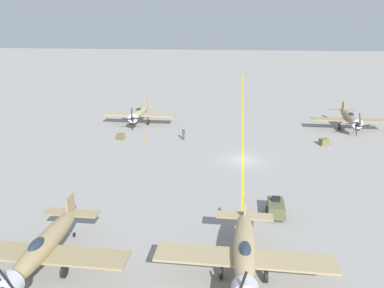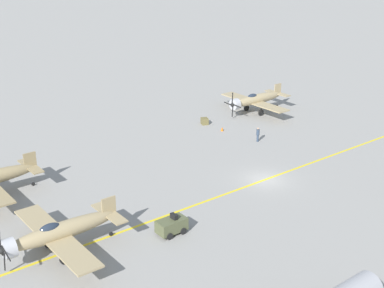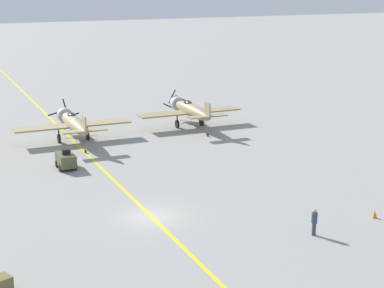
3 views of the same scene
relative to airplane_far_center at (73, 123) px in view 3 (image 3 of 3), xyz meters
name	(u,v)px [view 3 (image 3 of 3)]	position (x,y,z in m)	size (l,w,h in m)	color
ground_plane	(151,217)	(0.03, -23.08, -2.01)	(400.00, 400.00, 0.00)	gray
taxiway_stripe	(151,217)	(0.03, -23.08, -2.01)	(0.30, 160.00, 0.01)	yellow
airplane_far_center	(73,123)	(0.00, 0.00, 0.00)	(12.00, 9.98, 3.77)	tan
airplane_far_right	(191,110)	(13.64, 1.27, 0.00)	(12.00, 9.98, 3.65)	#99855C
tow_tractor	(66,160)	(-2.86, -8.86, -1.22)	(1.57, 2.60, 1.79)	#515638
ground_crew_walking	(314,221)	(8.74, -30.54, -1.01)	(0.40, 0.40, 1.83)	#334256
supply_crate_by_tanker	(0,286)	(-11.39, -30.56, -1.53)	(1.16, 0.96, 0.96)	brown
traffic_cone	(375,214)	(14.47, -29.64, -1.74)	(0.36, 0.36, 0.55)	orange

